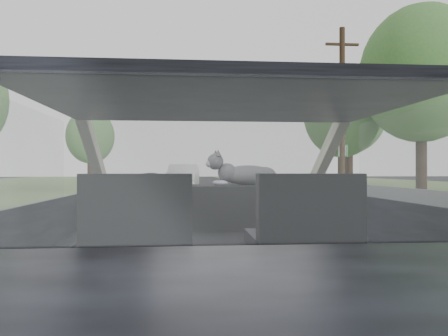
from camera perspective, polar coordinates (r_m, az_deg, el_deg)
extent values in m
cube|color=black|center=(2.42, -0.71, -9.31)|extent=(1.80, 4.00, 1.45)
cube|color=black|center=(3.03, -1.60, -5.11)|extent=(1.58, 0.45, 0.30)
cube|color=black|center=(2.12, -11.03, -6.38)|extent=(0.50, 0.72, 0.42)
cube|color=black|center=(2.19, 10.43, -6.20)|extent=(0.50, 0.72, 0.42)
torus|color=black|center=(2.73, -9.65, -4.16)|extent=(0.36, 0.36, 0.04)
ellipsoid|color=gray|center=(3.06, 3.21, -0.76)|extent=(0.56, 0.29, 0.24)
cube|color=gray|center=(13.18, 14.91, -2.52)|extent=(0.05, 90.00, 0.32)
imported|color=silver|center=(23.23, -5.35, -1.23)|extent=(2.03, 4.40, 1.41)
cube|color=#106D22|center=(20.04, 15.29, -0.24)|extent=(0.16, 0.89, 2.21)
cylinder|color=#2E2015|center=(18.89, 15.19, 7.08)|extent=(0.24, 0.24, 7.02)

